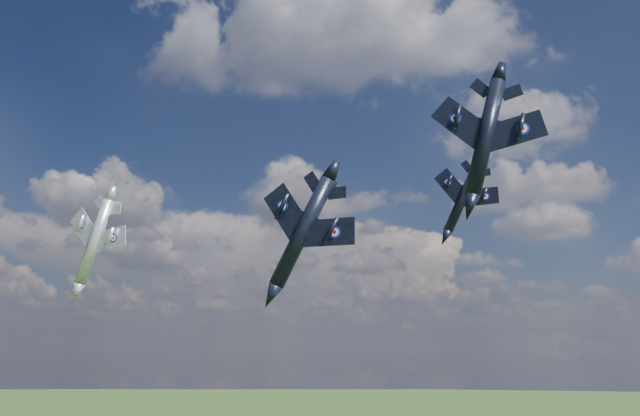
% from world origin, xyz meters
% --- Properties ---
extents(jet_lead_navy, '(15.37, 18.76, 8.69)m').
position_xyz_m(jet_lead_navy, '(1.74, 5.74, 77.62)').
color(jet_lead_navy, black).
extents(jet_right_navy, '(10.71, 13.70, 5.00)m').
position_xyz_m(jet_right_navy, '(18.99, -7.57, 82.03)').
color(jet_right_navy, black).
extents(jet_high_navy, '(12.95, 15.81, 7.06)m').
position_xyz_m(jet_high_navy, '(18.98, 30.90, 86.40)').
color(jet_high_navy, black).
extents(jet_left_silver, '(16.62, 19.47, 7.51)m').
position_xyz_m(jet_left_silver, '(-30.76, 22.06, 80.31)').
color(jet_left_silver, '#A9ACB4').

